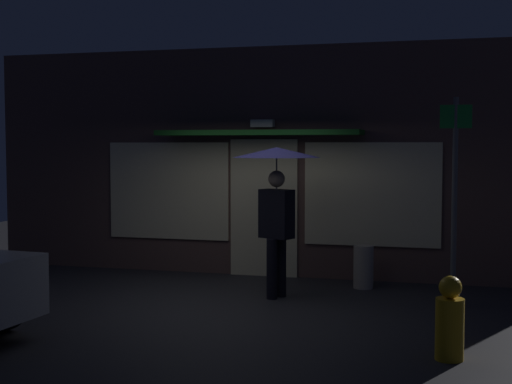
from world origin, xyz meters
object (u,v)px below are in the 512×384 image
(sidewalk_bollard, at_px, (363,267))
(person_with_umbrella, at_px, (277,181))
(street_sign_post, at_px, (455,190))
(fire_hydrant, at_px, (450,321))

(sidewalk_bollard, bearing_deg, person_with_umbrella, -137.92)
(person_with_umbrella, height_order, sidewalk_bollard, person_with_umbrella)
(person_with_umbrella, xyz_separation_m, sidewalk_bollard, (1.08, 0.98, -1.30))
(person_with_umbrella, xyz_separation_m, street_sign_post, (2.35, 0.06, -0.09))
(street_sign_post, relative_size, fire_hydrant, 3.27)
(fire_hydrant, bearing_deg, sidewalk_bollard, 110.23)
(sidewalk_bollard, bearing_deg, street_sign_post, -35.94)
(fire_hydrant, bearing_deg, person_with_umbrella, 134.47)
(street_sign_post, distance_m, fire_hydrant, 2.67)
(street_sign_post, relative_size, sidewalk_bollard, 4.30)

